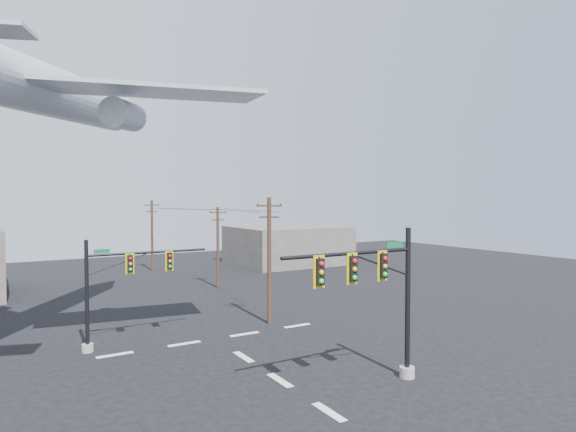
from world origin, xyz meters
TOP-DOWN VIEW (x-y plane):
  - ground at (0.00, 0.00)m, footprint 120.00×120.00m
  - lane_markings at (0.00, 5.33)m, footprint 14.00×21.20m
  - signal_mast_near at (3.71, 1.08)m, footprint 7.47×0.80m
  - signal_mast_far at (-5.63, 13.30)m, footprint 7.40×0.70m
  - utility_pole_a at (4.65, 13.50)m, footprint 1.67×0.80m
  - utility_pole_b at (6.87, 28.00)m, footprint 1.52×0.71m
  - utility_pole_c at (4.44, 42.58)m, footprint 1.70×0.65m
  - power_lines at (5.71, 28.05)m, footprint 3.96×29.08m
  - airliner at (-8.93, 14.38)m, footprint 21.05×23.27m
  - building_right at (22.00, 40.00)m, footprint 14.00×12.00m

SIDE VIEW (x-z plane):
  - ground at x=0.00m, z-range 0.00..0.00m
  - lane_markings at x=0.00m, z-range 0.01..0.01m
  - building_right at x=22.00m, z-range 0.00..5.00m
  - signal_mast_far at x=-5.63m, z-range 0.30..6.69m
  - utility_pole_b at x=6.87m, z-range 0.18..8.10m
  - signal_mast_near at x=3.71m, z-range 0.49..7.81m
  - utility_pole_c at x=4.44m, z-range 0.20..8.75m
  - utility_pole_a at x=4.65m, z-range 0.20..9.02m
  - power_lines at x=5.71m, z-range 7.62..7.77m
  - airliner at x=-8.93m, z-range 11.15..18.15m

